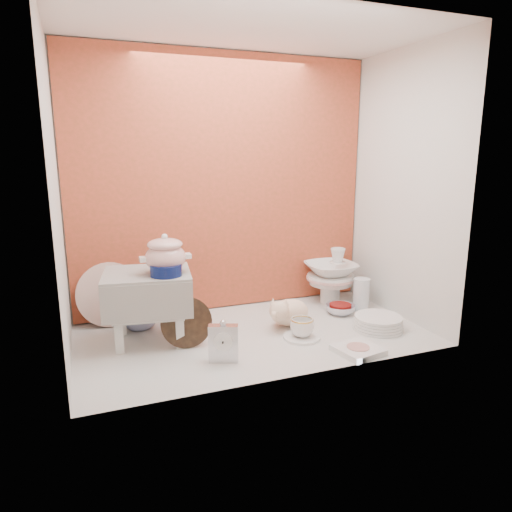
{
  "coord_description": "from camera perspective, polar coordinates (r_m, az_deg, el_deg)",
  "views": [
    {
      "loc": [
        -0.81,
        -2.15,
        0.95
      ],
      "look_at": [
        0.02,
        0.02,
        0.42
      ],
      "focal_mm": 32.59,
      "sensor_mm": 36.0,
      "label": 1
    }
  ],
  "objects": [
    {
      "name": "porcelain_tower",
      "position": [
        2.97,
        9.15,
        -2.41
      ],
      "size": [
        0.33,
        0.33,
        0.35
      ],
      "primitive_type": null,
      "rotation": [
        0.0,
        0.0,
        0.07
      ],
      "color": "white",
      "rests_on": "ground"
    },
    {
      "name": "niche_shell",
      "position": [
        2.47,
        -1.81,
        12.37
      ],
      "size": [
        1.86,
        1.03,
        1.53
      ],
      "color": "#CB4A32",
      "rests_on": "ground"
    },
    {
      "name": "teacup_saucer",
      "position": [
        2.45,
        5.64,
        -9.9
      ],
      "size": [
        0.2,
        0.2,
        0.01
      ],
      "primitive_type": "cylinder",
      "rotation": [
        0.0,
        0.0,
        -0.04
      ],
      "color": "white",
      "rests_on": "ground"
    },
    {
      "name": "gold_rim_teacup",
      "position": [
        2.43,
        5.67,
        -8.7
      ],
      "size": [
        0.14,
        0.14,
        0.1
      ],
      "primitive_type": "imported",
      "rotation": [
        0.0,
        0.0,
        -0.15
      ],
      "color": "white",
      "rests_on": "teacup_saucer"
    },
    {
      "name": "mantel_clock",
      "position": [
        2.16,
        -4.03,
        -10.42
      ],
      "size": [
        0.14,
        0.09,
        0.2
      ],
      "primitive_type": "cube",
      "rotation": [
        0.0,
        0.0,
        -0.36
      ],
      "color": "silver",
      "rests_on": "ground"
    },
    {
      "name": "cobalt_bowl",
      "position": [
        2.27,
        -10.98,
        -1.69
      ],
      "size": [
        0.16,
        0.16,
        0.06
      ],
      "primitive_type": "cylinder",
      "rotation": [
        0.0,
        0.0,
        0.08
      ],
      "color": "#091448",
      "rests_on": "step_stool"
    },
    {
      "name": "floral_platter",
      "position": [
        2.69,
        -17.51,
        -4.53
      ],
      "size": [
        0.37,
        0.15,
        0.35
      ],
      "primitive_type": null,
      "rotation": [
        0.0,
        0.0,
        -0.07
      ],
      "color": "white",
      "rests_on": "ground"
    },
    {
      "name": "dinner_plate_stack",
      "position": [
        2.63,
        14.77,
        -7.9
      ],
      "size": [
        0.34,
        0.34,
        0.07
      ],
      "primitive_type": "cylinder",
      "rotation": [
        0.0,
        0.0,
        0.31
      ],
      "color": "white",
      "rests_on": "ground"
    },
    {
      "name": "crystal_bowl",
      "position": [
        2.82,
        10.3,
        -6.47
      ],
      "size": [
        0.23,
        0.23,
        0.06
      ],
      "primitive_type": "imported",
      "rotation": [
        0.0,
        0.0,
        0.38
      ],
      "color": "silver",
      "rests_on": "ground"
    },
    {
      "name": "ground",
      "position": [
        2.49,
        -0.27,
        -9.62
      ],
      "size": [
        1.8,
        1.8,
        0.0
      ],
      "primitive_type": "plane",
      "color": "silver",
      "rests_on": "ground"
    },
    {
      "name": "soup_tureen",
      "position": [
        2.29,
        -11.07,
        0.3
      ],
      "size": [
        0.31,
        0.31,
        0.2
      ],
      "primitive_type": null,
      "rotation": [
        0.0,
        0.0,
        -0.37
      ],
      "color": "white",
      "rests_on": "step_stool"
    },
    {
      "name": "lacquer_tray",
      "position": [
        2.32,
        -8.52,
        -8.1
      ],
      "size": [
        0.26,
        0.08,
        0.25
      ],
      "primitive_type": null,
      "rotation": [
        0.0,
        0.0,
        -0.07
      ],
      "color": "black",
      "rests_on": "ground"
    },
    {
      "name": "blue_white_vase",
      "position": [
        2.61,
        -14.16,
        -6.21
      ],
      "size": [
        0.26,
        0.26,
        0.23
      ],
      "primitive_type": "imported",
      "rotation": [
        0.0,
        0.0,
        -0.23
      ],
      "color": "white",
      "rests_on": "ground"
    },
    {
      "name": "plush_pig",
      "position": [
        2.58,
        4.14,
        -6.84
      ],
      "size": [
        0.3,
        0.23,
        0.16
      ],
      "primitive_type": "ellipsoid",
      "rotation": [
        0.0,
        0.0,
        0.17
      ],
      "color": "beige",
      "rests_on": "ground"
    },
    {
      "name": "clear_glass_vase",
      "position": [
        2.9,
        12.79,
        -4.58
      ],
      "size": [
        0.12,
        0.12,
        0.19
      ],
      "primitive_type": "cylinder",
      "rotation": [
        0.0,
        0.0,
        0.21
      ],
      "color": "silver",
      "rests_on": "ground"
    },
    {
      "name": "step_stool",
      "position": [
        2.41,
        -13.05,
        -6.12
      ],
      "size": [
        0.47,
        0.42,
        0.36
      ],
      "primitive_type": null,
      "rotation": [
        0.0,
        0.0,
        -0.15
      ],
      "color": "silver",
      "rests_on": "ground"
    },
    {
      "name": "lattice_dish",
      "position": [
        2.33,
        12.41,
        -11.19
      ],
      "size": [
        0.23,
        0.23,
        0.03
      ],
      "primitive_type": "cube",
      "rotation": [
        0.0,
        0.0,
        0.19
      ],
      "color": "white",
      "rests_on": "ground"
    }
  ]
}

